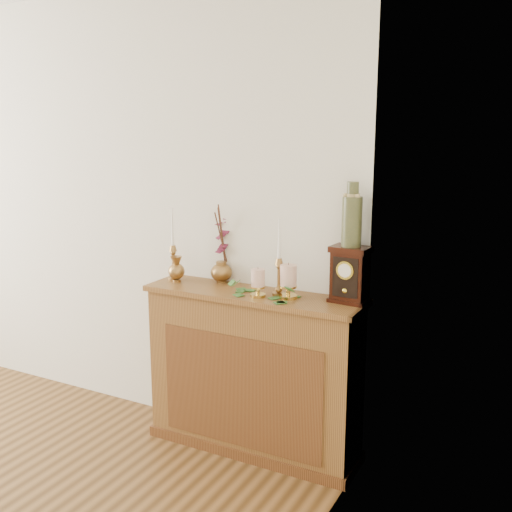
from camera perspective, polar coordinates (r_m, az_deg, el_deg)
The scene contains 10 objects.
console_shelf at distance 3.43m, azimuth -0.30°, elevation -11.44°, with size 1.24×0.34×0.93m.
candlestick_left at distance 3.53m, azimuth -7.89°, elevation -0.07°, with size 0.07×0.07×0.43m.
candlestick_center at distance 3.17m, azimuth 2.19°, elevation -1.41°, with size 0.07×0.07×0.42m.
bud_vase at distance 3.49m, azimuth -7.58°, elevation -1.28°, with size 0.09×0.09×0.15m.
ginger_jar at distance 3.47m, azimuth -3.16°, elevation 0.94°, with size 0.19×0.20×0.46m.
pillar_candle_left at distance 3.16m, azimuth 0.18°, elevation -2.42°, with size 0.08×0.08×0.16m.
pillar_candle_right at distance 3.13m, azimuth 3.09°, elevation -2.27°, with size 0.10×0.10×0.19m.
ivy_garland at distance 3.15m, azimuth 0.35°, elevation -3.75°, with size 0.48×0.21×0.09m.
mantel_clock at distance 3.09m, azimuth 8.92°, elevation -1.80°, with size 0.20×0.15×0.29m.
ceramic_vase at distance 3.03m, azimuth 9.12°, elevation 3.61°, with size 0.10×0.10×0.33m.
Camera 1 is at (2.88, -0.68, 1.81)m, focal length 42.00 mm.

